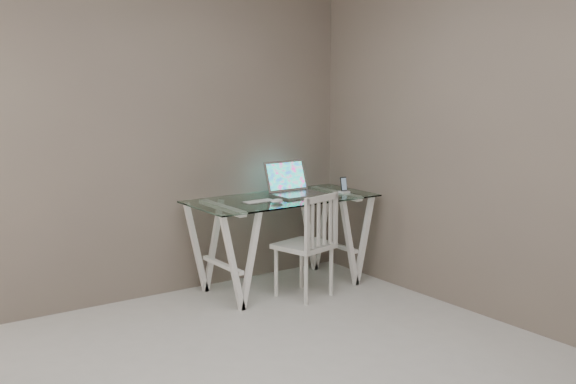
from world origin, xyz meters
The scene contains 7 objects.
room centered at (-0.06, 0.02, 1.72)m, with size 4.50×4.52×2.71m.
desk centered at (1.18, 1.82, 0.38)m, with size 1.50×0.70×0.75m.
chair centered at (1.22, 1.49, 0.46)m, with size 0.45×0.45×0.83m.
laptop centered at (1.35, 1.90, 0.81)m, with size 0.39×0.36×0.26m.
keyboard centered at (0.93, 1.78, 0.75)m, with size 0.25×0.11×0.01m, color silver.
mouse centered at (1.02, 1.66, 0.76)m, with size 0.10×0.06×0.03m, color white.
phone_dock centered at (1.74, 1.72, 0.78)m, with size 0.07×0.07×0.13m.
Camera 1 is at (-2.02, -2.83, 1.77)m, focal length 45.00 mm.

